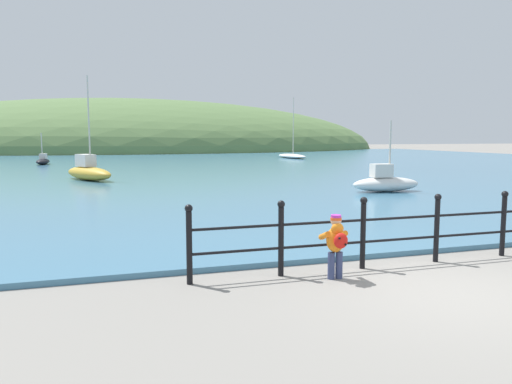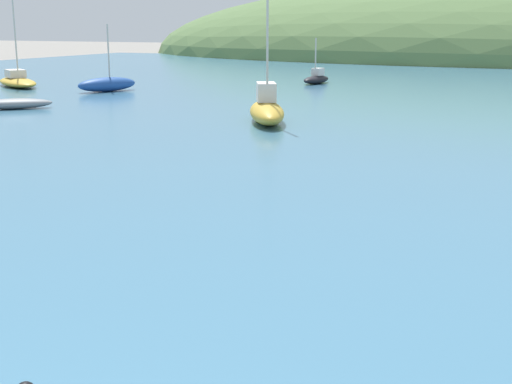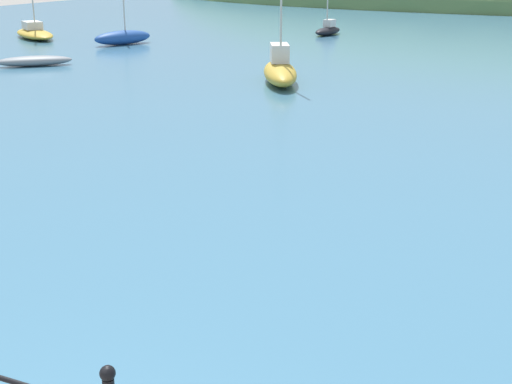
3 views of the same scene
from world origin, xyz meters
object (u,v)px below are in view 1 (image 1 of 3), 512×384
Objects in this scene: boat_red_dinghy at (88,171)px; child_in_coat at (336,241)px; boat_green_fishing at (385,182)px; boat_mid_harbor at (292,156)px; boat_white_sailboat at (43,161)px.

child_in_coat is at bearing -77.97° from boat_red_dinghy.
boat_mid_harbor is at bearing 75.49° from boat_green_fishing.
child_in_coat is 11.74m from boat_green_fishing.
boat_mid_harbor is 1.14× the size of boat_red_dinghy.
boat_green_fishing reaches higher than child_in_coat.
boat_green_fishing is (6.87, 9.51, -0.16)m from child_in_coat.
boat_green_fishing reaches higher than boat_white_sailboat.
boat_mid_harbor is at bearing 69.14° from child_in_coat.
boat_green_fishing is (-6.87, -26.57, 0.12)m from boat_mid_harbor.
boat_mid_harbor is 2.27× the size of boat_white_sailboat.
child_in_coat is 0.21× the size of boat_red_dinghy.
boat_green_fishing is at bearing 54.15° from child_in_coat.
boat_red_dinghy is at bearing 141.45° from boat_green_fishing.
boat_mid_harbor reaches higher than boat_green_fishing.
boat_green_fishing is 0.56× the size of boat_red_dinghy.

